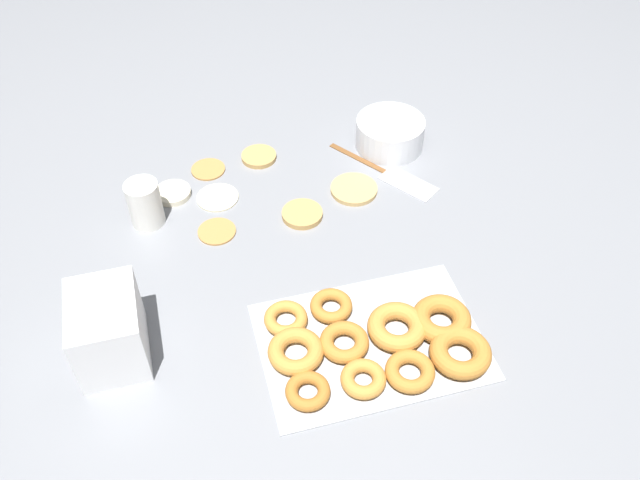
{
  "coord_description": "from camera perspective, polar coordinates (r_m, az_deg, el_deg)",
  "views": [
    {
      "loc": [
        -0.23,
        -1.06,
        1.03
      ],
      "look_at": [
        0.03,
        -0.12,
        0.04
      ],
      "focal_mm": 38.0,
      "sensor_mm": 36.0,
      "label": 1
    }
  ],
  "objects": [
    {
      "name": "ground_plane",
      "position": [
        1.5,
        -2.35,
        1.86
      ],
      "size": [
        3.0,
        3.0,
        0.0
      ],
      "primitive_type": "plane",
      "color": "gray"
    },
    {
      "name": "pancake_3",
      "position": [
        1.5,
        -1.55,
        2.31
      ],
      "size": [
        0.09,
        0.09,
        0.01
      ],
      "primitive_type": "cylinder",
      "color": "tan",
      "rests_on": "ground_plane"
    },
    {
      "name": "donut_tray",
      "position": [
        1.26,
        5.05,
        -8.51
      ],
      "size": [
        0.41,
        0.29,
        0.04
      ],
      "color": "#ADAFB5",
      "rests_on": "ground_plane"
    },
    {
      "name": "pancake_4",
      "position": [
        1.48,
        -8.67,
        0.7
      ],
      "size": [
        0.08,
        0.08,
        0.01
      ],
      "primitive_type": "cylinder",
      "color": "#B27F42",
      "rests_on": "ground_plane"
    },
    {
      "name": "batter_bowl",
      "position": [
        1.68,
        5.9,
        8.91
      ],
      "size": [
        0.17,
        0.17,
        0.07
      ],
      "color": "white",
      "rests_on": "ground_plane"
    },
    {
      "name": "container_stack",
      "position": [
        1.26,
        -17.4,
        -7.24
      ],
      "size": [
        0.12,
        0.16,
        0.14
      ],
      "color": "white",
      "rests_on": "ground_plane"
    },
    {
      "name": "pancake_5",
      "position": [
        1.56,
        -8.63,
        3.62
      ],
      "size": [
        0.1,
        0.1,
        0.01
      ],
      "primitive_type": "cylinder",
      "color": "beige",
      "rests_on": "ground_plane"
    },
    {
      "name": "paper_cup",
      "position": [
        1.5,
        -14.54,
        2.99
      ],
      "size": [
        0.07,
        0.07,
        0.11
      ],
      "color": "white",
      "rests_on": "ground_plane"
    },
    {
      "name": "pancake_2",
      "position": [
        1.56,
        2.87,
        4.3
      ],
      "size": [
        0.11,
        0.11,
        0.01
      ],
      "primitive_type": "cylinder",
      "color": "tan",
      "rests_on": "ground_plane"
    },
    {
      "name": "pancake_6",
      "position": [
        1.64,
        -9.41,
        5.95
      ],
      "size": [
        0.08,
        0.08,
        0.01
      ],
      "primitive_type": "cylinder",
      "color": "#B27F42",
      "rests_on": "ground_plane"
    },
    {
      "name": "spatula",
      "position": [
        1.61,
        6.49,
        5.26
      ],
      "size": [
        0.2,
        0.27,
        0.01
      ],
      "rotation": [
        0.0,
        0.0,
        5.32
      ],
      "color": "brown",
      "rests_on": "ground_plane"
    },
    {
      "name": "pancake_0",
      "position": [
        1.66,
        -5.17,
        7.02
      ],
      "size": [
        0.08,
        0.08,
        0.01
      ],
      "primitive_type": "cylinder",
      "color": "tan",
      "rests_on": "ground_plane"
    },
    {
      "name": "pancake_1",
      "position": [
        1.58,
        -12.29,
        3.89
      ],
      "size": [
        0.08,
        0.08,
        0.01
      ],
      "primitive_type": "cylinder",
      "color": "beige",
      "rests_on": "ground_plane"
    }
  ]
}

